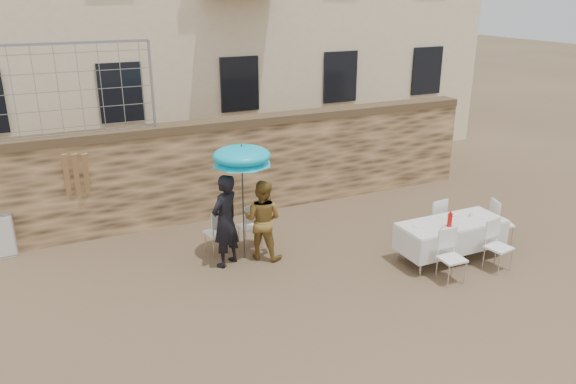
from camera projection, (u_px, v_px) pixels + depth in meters
name	position (u px, v px, depth m)	size (l,w,h in m)	color
ground	(323.00, 321.00, 8.91)	(80.00, 80.00, 0.00)	brown
stone_wall	(221.00, 169.00, 12.80)	(13.00, 0.50, 2.20)	olive
chain_link_fence	(70.00, 91.00, 10.93)	(3.20, 0.06, 1.80)	gray
man_suit	(225.00, 221.00, 10.45)	(0.66, 0.43, 1.80)	black
woman_dress	(263.00, 220.00, 10.78)	(0.77, 0.60, 1.59)	#B88738
umbrella	(242.00, 159.00, 10.31)	(1.13, 1.13, 2.14)	#3F3F44
couple_chair_left	(217.00, 231.00, 11.06)	(0.48, 0.48, 0.96)	white
couple_chair_right	(250.00, 225.00, 11.34)	(0.48, 0.48, 0.96)	white
banquet_table	(452.00, 224.00, 10.75)	(2.10, 0.85, 0.78)	silver
soda_bottle	(450.00, 220.00, 10.48)	(0.09, 0.09, 0.26)	red
table_chair_front_left	(452.00, 257.00, 9.96)	(0.48, 0.48, 0.96)	white
table_chair_front_right	(499.00, 246.00, 10.39)	(0.48, 0.48, 0.96)	white
table_chair_back	(432.00, 220.00, 11.60)	(0.48, 0.48, 0.96)	white
table_chair_side	(501.00, 222.00, 11.48)	(0.48, 0.48, 0.96)	white
chair_stack_right	(3.00, 234.00, 10.96)	(0.46, 0.32, 0.92)	white
wood_planks	(85.00, 195.00, 11.47)	(0.70, 0.20, 2.00)	#A37749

